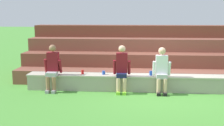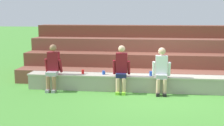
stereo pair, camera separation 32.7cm
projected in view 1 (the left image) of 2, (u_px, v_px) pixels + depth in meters
name	position (u px, v px, depth m)	size (l,w,h in m)	color
ground_plane	(160.00, 93.00, 8.12)	(80.00, 80.00, 0.00)	#4C9338
stone_seating_wall	(160.00, 82.00, 8.32)	(7.85, 0.54, 0.47)	#A8A08E
brick_bleachers	(155.00, 57.00, 10.45)	(9.27, 2.97, 1.80)	brown
person_far_left	(52.00, 67.00, 8.26)	(0.51, 0.55, 1.36)	#996B4C
person_left_of_center	(122.00, 68.00, 8.08)	(0.50, 0.49, 1.36)	#DBAD89
person_center	(162.00, 69.00, 7.97)	(0.51, 0.49, 1.32)	#DBAD89
plastic_cup_left_end	(83.00, 72.00, 8.46)	(0.08, 0.08, 0.12)	red
plastic_cup_middle	(104.00, 73.00, 8.38)	(0.09, 0.09, 0.11)	blue
plastic_cup_right_end	(151.00, 73.00, 8.26)	(0.09, 0.09, 0.13)	blue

